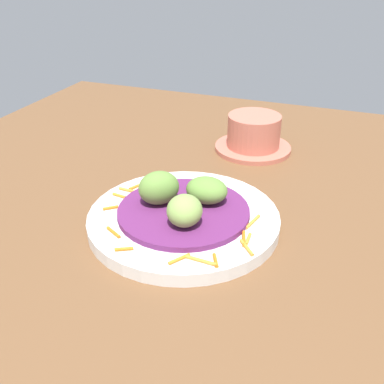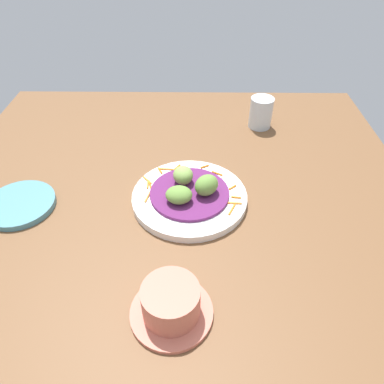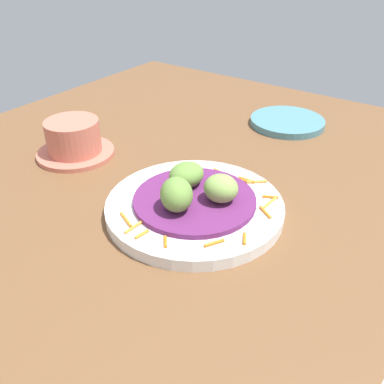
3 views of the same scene
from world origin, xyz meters
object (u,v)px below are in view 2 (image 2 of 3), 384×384
guac_scoop_center (207,185)px  side_plate_small (20,204)px  terracotta_bowl (171,304)px  main_plate (190,197)px  guac_scoop_right (183,175)px  water_glass (261,113)px  guac_scoop_left (179,195)px

guac_scoop_center → side_plate_small: bearing=-87.0°
side_plate_small → terracotta_bowl: size_ratio=1.11×
main_plate → guac_scoop_right: bearing=-156.1°
guac_scoop_right → terracotta_bowl: terracotta_bowl is taller
guac_scoop_center → water_glass: water_glass is taller
main_plate → side_plate_small: 36.67cm
terracotta_bowl → water_glass: water_glass is taller
main_plate → guac_scoop_left: bearing=-36.1°
main_plate → water_glass: (-32.18, 19.52, 3.44)cm
guac_scoop_left → guac_scoop_center: size_ratio=1.03×
guac_scoop_left → side_plate_small: size_ratio=0.37×
guac_scoop_center → side_plate_small: 40.46cm
side_plate_small → water_glass: water_glass is taller
guac_scoop_left → terracotta_bowl: terracotta_bowl is taller
side_plate_small → terracotta_bowl: bearing=53.9°
guac_scoop_center → terracotta_bowl: guac_scoop_center is taller
water_glass → terracotta_bowl: bearing=-20.2°
side_plate_small → guac_scoop_center: bearing=93.0°
terracotta_bowl → guac_scoop_left: bearing=179.3°
guac_scoop_right → water_glass: 35.68cm
guac_scoop_right → terracotta_bowl: size_ratio=0.35×
water_glass → guac_scoop_left: bearing=-31.7°
main_plate → guac_scoop_right: size_ratio=5.30×
main_plate → guac_scoop_center: guac_scoop_center is taller
guac_scoop_right → water_glass: bearing=144.0°
terracotta_bowl → guac_scoop_center: bearing=167.4°
main_plate → guac_scoop_center: 5.30cm
side_plate_small → terracotta_bowl: terracotta_bowl is taller
main_plate → terracotta_bowl: bearing=-5.1°
main_plate → water_glass: size_ratio=2.92×
guac_scoop_right → main_plate: bearing=23.9°
main_plate → guac_scoop_right: guac_scoop_right is taller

